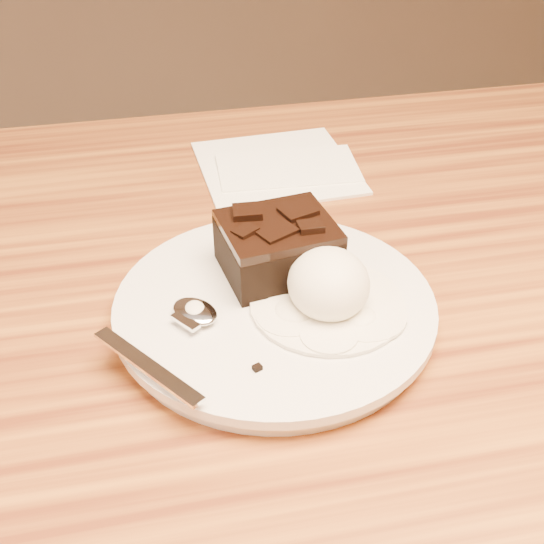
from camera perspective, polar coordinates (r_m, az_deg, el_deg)
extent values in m
cylinder|color=silver|center=(0.55, 0.21, -3.11)|extent=(0.25, 0.25, 0.02)
cube|color=black|center=(0.57, 0.46, 1.70)|extent=(0.09, 0.08, 0.04)
ellipsoid|color=white|center=(0.53, 4.51, -0.93)|extent=(0.06, 0.06, 0.05)
cylinder|color=white|center=(0.54, 4.41, -2.62)|extent=(0.12, 0.12, 0.00)
cube|color=white|center=(0.77, 0.37, 8.39)|extent=(0.16, 0.16, 0.01)
cube|color=black|center=(0.49, -1.17, -7.60)|extent=(0.01, 0.01, 0.00)
cube|color=black|center=(0.56, -2.56, -0.98)|extent=(0.01, 0.01, 0.00)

